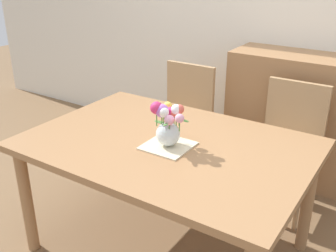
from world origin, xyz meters
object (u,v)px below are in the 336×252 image
object	(u,v)px
dresser	(319,122)
flower_vase	(168,124)
dining_table	(167,155)
chair_right	(289,138)
chair_left	(183,113)

from	to	relation	value
dresser	flower_vase	bearing A→B (deg)	-109.54
dresser	flower_vase	distance (m)	1.51
dining_table	dresser	distance (m)	1.44
chair_right	dresser	xyz separation A→B (m)	(0.10, 0.45, -0.02)
dining_table	chair_right	bearing A→B (deg)	64.06
dining_table	chair_right	world-z (taller)	chair_right
chair_right	flower_vase	world-z (taller)	flower_vase
chair_right	flower_vase	bearing A→B (deg)	67.02
dining_table	chair_left	distance (m)	0.98
chair_left	flower_vase	bearing A→B (deg)	116.50
dining_table	chair_right	size ratio (longest dim) A/B	1.73
chair_left	flower_vase	world-z (taller)	flower_vase
chair_left	flower_vase	distance (m)	1.09
flower_vase	chair_right	bearing A→B (deg)	67.02
dining_table	chair_left	bearing A→B (deg)	115.94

